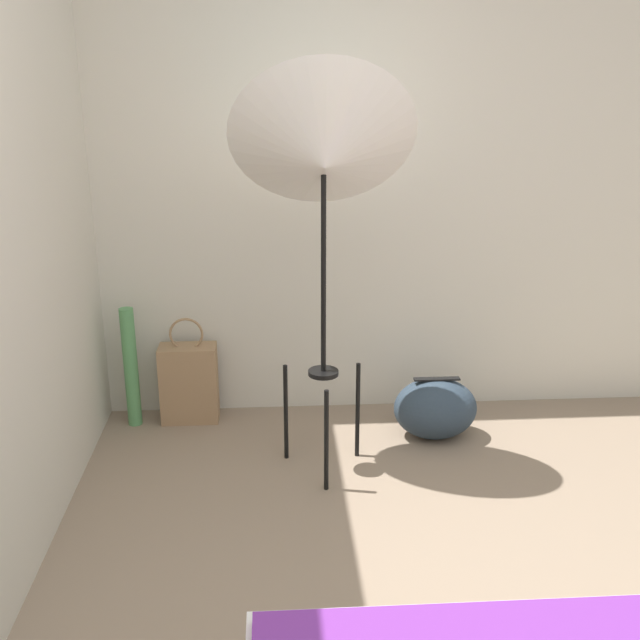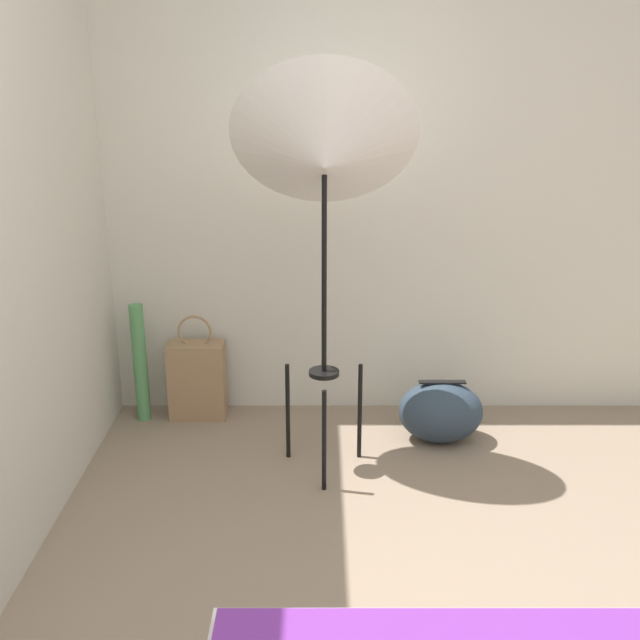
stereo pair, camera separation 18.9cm
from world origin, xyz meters
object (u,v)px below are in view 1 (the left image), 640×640
(duffel_bag, at_px, (435,408))
(photo_umbrella, at_px, (324,154))
(tote_bag, at_px, (189,382))
(paper_roll, at_px, (131,368))

(duffel_bag, bearing_deg, photo_umbrella, -155.03)
(photo_umbrella, height_order, tote_bag, photo_umbrella)
(tote_bag, relative_size, duffel_bag, 1.36)
(tote_bag, bearing_deg, duffel_bag, -12.38)
(photo_umbrella, distance_m, tote_bag, 1.44)
(duffel_bag, relative_size, paper_roll, 0.66)
(photo_umbrella, xyz_separation_m, paper_roll, (-0.92, 0.49, -1.08))
(tote_bag, height_order, paper_roll, paper_roll)
(paper_roll, bearing_deg, duffel_bag, -8.95)
(photo_umbrella, relative_size, tote_bag, 3.21)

